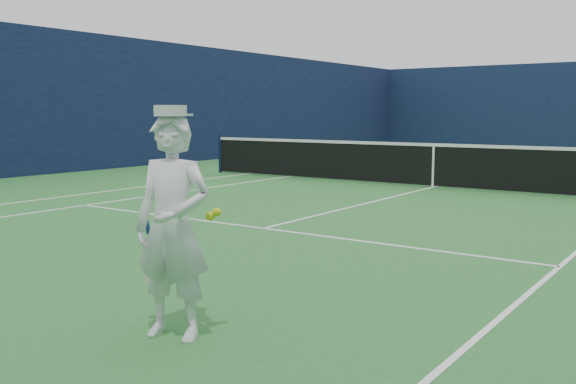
{
  "coord_description": "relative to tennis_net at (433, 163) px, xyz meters",
  "views": [
    {
      "loc": [
        5.62,
        -13.8,
        1.7
      ],
      "look_at": [
        2.21,
        -8.93,
        0.96
      ],
      "focal_mm": 40.0,
      "sensor_mm": 36.0,
      "label": 1
    }
  ],
  "objects": [
    {
      "name": "tennis_net",
      "position": [
        0.0,
        0.0,
        0.0
      ],
      "size": [
        12.88,
        0.09,
        1.07
      ],
      "color": "#141E4C",
      "rests_on": "ground"
    },
    {
      "name": "windscreen_fence",
      "position": [
        0.0,
        0.0,
        1.45
      ],
      "size": [
        20.12,
        36.12,
        4.0
      ],
      "color": "#0F1A38",
      "rests_on": "ground"
    },
    {
      "name": "ground",
      "position": [
        0.0,
        0.0,
        -0.55
      ],
      "size": [
        80.0,
        80.0,
        0.0
      ],
      "primitive_type": "plane",
      "color": "#2A6F2E",
      "rests_on": "ground"
    },
    {
      "name": "tennis_player",
      "position": [
        2.21,
        -10.43,
        0.3
      ],
      "size": [
        0.83,
        0.55,
        1.75
      ],
      "rotation": [
        0.0,
        0.0,
        0.26
      ],
      "color": "white",
      "rests_on": "ground"
    },
    {
      "name": "court_markings",
      "position": [
        0.0,
        0.0,
        -0.55
      ],
      "size": [
        11.03,
        23.83,
        0.01
      ],
      "color": "white",
      "rests_on": "ground"
    }
  ]
}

